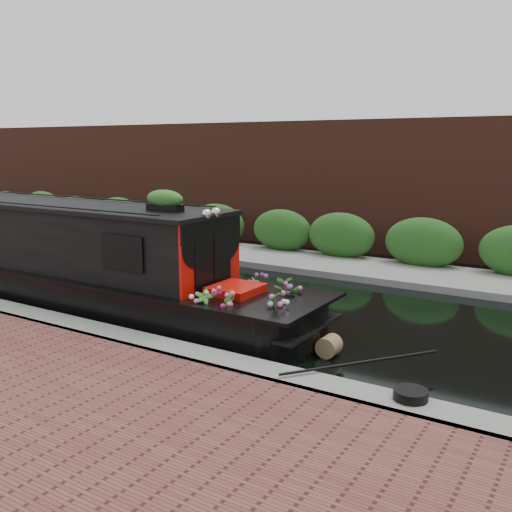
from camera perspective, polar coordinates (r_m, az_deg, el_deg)
The scene contains 8 objects.
ground at distance 11.85m, azimuth -0.81°, elevation -4.88°, with size 80.00×80.00×0.00m, color black.
near_bank_coping at distance 9.39m, azimuth -11.94°, elevation -9.47°, with size 40.00×0.60×0.50m, color slate.
far_bank_path at distance 15.44m, azimuth 7.67°, elevation -1.20°, with size 40.00×2.40×0.34m, color gray.
far_hedge at distance 16.25m, azimuth 8.99°, elevation -0.62°, with size 40.00×1.10×2.80m, color #23511B.
far_brick_wall at distance 18.17m, azimuth 11.59°, elevation 0.52°, with size 40.00×1.00×8.00m, color #52261B.
narrowboat at distance 12.68m, azimuth -18.90°, elevation -0.71°, with size 11.47×2.02×2.68m.
rope_fender at distance 9.08m, azimuth 7.33°, elevation -8.93°, with size 0.33×0.33×0.33m, color olive.
coiled_mooring_rope at distance 7.28m, azimuth 15.21°, elevation -13.22°, with size 0.42×0.42×0.12m, color black.
Camera 1 is at (6.18, -9.57, 3.26)m, focal length 40.00 mm.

